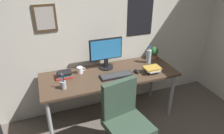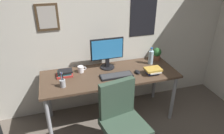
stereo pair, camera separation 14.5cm
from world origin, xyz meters
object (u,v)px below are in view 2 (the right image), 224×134
Objects in this scene: monitor at (107,52)px; water_bottle at (151,57)px; book_stack_right at (65,73)px; office_chair at (122,118)px; computer_mouse at (137,72)px; coffee_mug_near at (81,69)px; book_stack_left at (153,71)px; potted_plant at (157,54)px; keyboard at (116,76)px; pen_cup at (63,83)px.

water_bottle is (0.64, -0.06, -0.13)m from monitor.
book_stack_right is (-0.60, -0.07, -0.20)m from monitor.
office_chair is 0.73m from computer_mouse.
coffee_mug_near is at bearing 178.09° from water_bottle.
monitor is 0.66m from water_bottle.
potted_plant is at bearing 57.10° from book_stack_left.
coffee_mug_near is (-0.32, 0.80, 0.27)m from office_chair.
coffee_mug_near is at bearing 149.17° from keyboard.
coffee_mug_near is at bearing -175.83° from monitor.
office_chair is 4.52× the size of book_stack_right.
book_stack_right is at bearing -179.82° from water_bottle.
pen_cup reaches higher than book_stack_right.
potted_plant is at bearing 45.42° from office_chair.
monitor is 3.88× the size of coffee_mug_near.
coffee_mug_near is at bearing 161.20° from computer_mouse.
potted_plant reaches higher than book_stack_left.
pen_cup is at bearing -131.28° from coffee_mug_near.
monitor reaches higher than potted_plant.
potted_plant is at bearing 4.00° from book_stack_right.
computer_mouse is at bearing -18.80° from coffee_mug_near.
coffee_mug_near is 0.54× the size of book_stack_left.
coffee_mug_near is at bearing 48.72° from pen_cup.
book_stack_right is at bearing -170.23° from coffee_mug_near.
coffee_mug_near is (-0.73, 0.25, 0.03)m from computer_mouse.
water_bottle is 1.26× the size of pen_cup.
coffee_mug_near reaches higher than book_stack_left.
keyboard is at bearing 78.73° from office_chair.
keyboard is 0.68m from book_stack_right.
monitor is at bearing 99.39° from keyboard.
office_chair is at bearing -94.31° from monitor.
office_chair is at bearing -40.45° from pen_cup.
book_stack_left is (0.19, -0.07, 0.03)m from computer_mouse.
monitor is at bearing 4.17° from coffee_mug_near.
keyboard is at bearing 172.22° from book_stack_left.
coffee_mug_near is 0.22m from book_stack_right.
office_chair is at bearing -134.58° from potted_plant.
monitor is 0.67m from book_stack_left.
book_stack_left is at bearing -122.90° from potted_plant.
pen_cup is at bearing -168.16° from water_bottle.
water_bottle is 1.25m from book_stack_right.
book_stack_right is (-0.65, 0.22, 0.02)m from keyboard.
potted_plant is 0.93× the size of book_stack_right.
book_stack_right is (-1.39, -0.10, -0.07)m from potted_plant.
computer_mouse is 0.50× the size of book_stack_left.
book_stack_right is at bearing -173.75° from monitor.
office_chair reaches higher than computer_mouse.
potted_plant is (0.79, 0.03, -0.14)m from monitor.
monitor reaches higher than office_chair.
water_bottle is at bearing 20.30° from keyboard.
book_stack_right is at bearing 80.14° from pen_cup.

